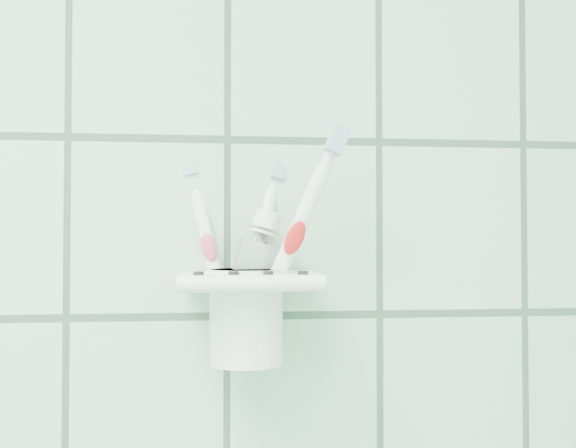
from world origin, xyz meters
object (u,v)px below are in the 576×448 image
Objects in this scene: toothbrush_pink at (235,244)px; toothpaste_tube at (228,268)px; toothbrush_orange at (242,229)px; holder_bracket at (249,282)px; toothbrush_blue at (235,245)px; cup at (246,312)px.

toothbrush_pink is 1.37× the size of toothpaste_tube.
toothbrush_orange is (0.01, -0.02, 0.01)m from toothbrush_pink.
toothbrush_orange is at bearing -70.20° from toothbrush_pink.
toothbrush_orange reaches higher than toothpaste_tube.
toothbrush_orange is at bearing -60.98° from toothpaste_tube.
holder_bracket is at bearing -41.00° from toothbrush_pink.
toothbrush_blue is (-0.00, -0.01, -0.00)m from toothbrush_pink.
toothbrush_blue is at bearing -177.53° from cup.
toothpaste_tube is at bearing 166.59° from holder_bracket.
cup is 0.08m from toothbrush_orange.
holder_bracket is at bearing -25.45° from toothpaste_tube.
holder_bracket is 0.56× the size of toothbrush_orange.
toothpaste_tube is (-0.02, 0.00, 0.04)m from cup.
toothbrush_orange is 0.04m from toothpaste_tube.
cup is at bearing 122.28° from holder_bracket.
toothbrush_pink reaches higher than holder_bracket.
toothbrush_pink is at bearing 77.67° from toothbrush_blue.
toothbrush_blue is at bearing -87.29° from toothbrush_pink.
toothbrush_blue is at bearing 113.21° from toothbrush_orange.
cup is 0.44× the size of toothbrush_blue.
toothbrush_blue is (-0.01, -0.00, 0.06)m from cup.
toothbrush_pink reaches higher than cup.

